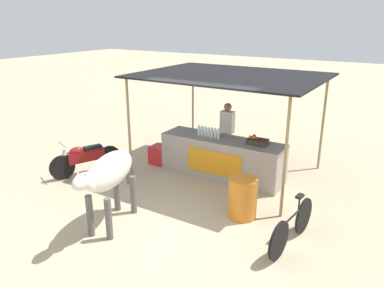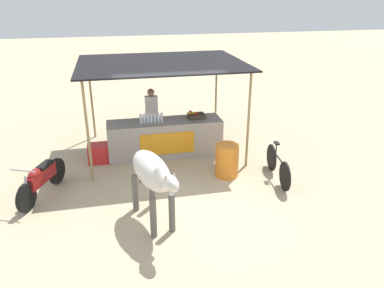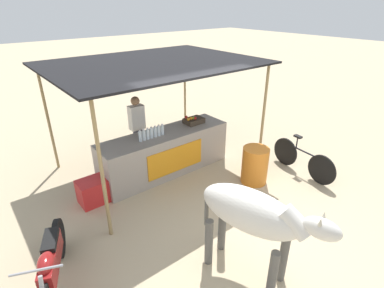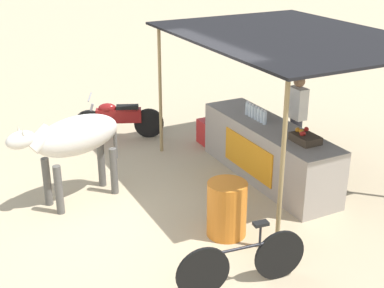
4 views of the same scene
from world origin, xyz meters
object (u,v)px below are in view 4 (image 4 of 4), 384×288
at_px(vendor_behind_counter, 296,120).
at_px(water_barrel, 227,209).
at_px(cow, 74,139).
at_px(cooler_box, 213,133).
at_px(stall_counter, 268,152).
at_px(motorcycle_parked, 118,118).
at_px(fruit_crate, 305,138).
at_px(bicycle_leaning, 243,262).

distance_m(vendor_behind_counter, water_barrel, 2.78).
bearing_deg(cow, cooler_box, 109.07).
relative_size(stall_counter, water_barrel, 3.76).
distance_m(water_barrel, motorcycle_parked, 4.16).
bearing_deg(fruit_crate, cow, -115.99).
relative_size(water_barrel, bicycle_leaning, 0.48).
xyz_separation_m(water_barrel, motorcycle_parked, (-4.16, -0.09, 0.03)).
bearing_deg(cow, bicycle_leaning, 20.30).
xyz_separation_m(water_barrel, cow, (-1.93, -1.56, 0.63)).
height_order(stall_counter, motorcycle_parked, stall_counter).
distance_m(cooler_box, motorcycle_parked, 1.95).
relative_size(cow, motorcycle_parked, 1.10).
relative_size(vendor_behind_counter, water_barrel, 2.07).
distance_m(cooler_box, cow, 3.28).
relative_size(vendor_behind_counter, bicycle_leaning, 1.00).
bearing_deg(motorcycle_parked, bicycle_leaning, -3.72).
bearing_deg(cooler_box, motorcycle_parked, -127.77).
relative_size(vendor_behind_counter, cooler_box, 2.75).
height_order(fruit_crate, cooler_box, fruit_crate).
bearing_deg(vendor_behind_counter, stall_counter, -71.54).
xyz_separation_m(vendor_behind_counter, cow, (-0.43, -3.85, 0.18)).
bearing_deg(cow, stall_counter, 77.58).
relative_size(fruit_crate, bicycle_leaning, 0.27).
xyz_separation_m(cow, bicycle_leaning, (3.04, 1.12, -0.68)).
height_order(cooler_box, motorcycle_parked, motorcycle_parked).
bearing_deg(motorcycle_parked, cooler_box, 52.23).
xyz_separation_m(cooler_box, motorcycle_parked, (-1.19, -1.54, 0.19)).
distance_m(stall_counter, cooler_box, 1.74).
relative_size(stall_counter, cow, 1.62).
height_order(vendor_behind_counter, bicycle_leaning, vendor_behind_counter).
bearing_deg(cow, motorcycle_parked, 146.67).
distance_m(stall_counter, motorcycle_parked, 3.34).
bearing_deg(water_barrel, vendor_behind_counter, 123.14).
bearing_deg(fruit_crate, water_barrel, -76.17).
bearing_deg(cooler_box, water_barrel, -25.96).
bearing_deg(bicycle_leaning, fruit_crate, 126.50).
height_order(motorcycle_parked, bicycle_leaning, motorcycle_parked).
bearing_deg(cooler_box, cow, -70.93).
distance_m(water_barrel, bicycle_leaning, 1.19).
height_order(vendor_behind_counter, motorcycle_parked, vendor_behind_counter).
bearing_deg(stall_counter, vendor_behind_counter, 108.46).
bearing_deg(vendor_behind_counter, cooler_box, -149.97).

